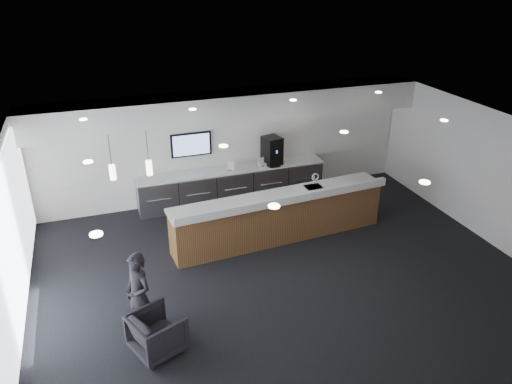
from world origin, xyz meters
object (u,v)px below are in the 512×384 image
object	(u,v)px
armchair	(157,333)
coffee_machine	(272,151)
service_counter	(279,216)
lounge_guest	(139,295)

from	to	relation	value
armchair	coffee_machine	bearing A→B (deg)	-60.25
service_counter	lounge_guest	size ratio (longest dim) A/B	3.29
armchair	lounge_guest	size ratio (longest dim) A/B	0.51
coffee_machine	service_counter	bearing A→B (deg)	-118.41
service_counter	coffee_machine	distance (m)	2.46
coffee_machine	armchair	xyz separation A→B (m)	(-3.93, -5.04, -0.96)
armchair	lounge_guest	distance (m)	0.72
coffee_machine	lounge_guest	size ratio (longest dim) A/B	0.48
service_counter	armchair	bearing A→B (deg)	-143.87
service_counter	armchair	size ratio (longest dim) A/B	6.50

